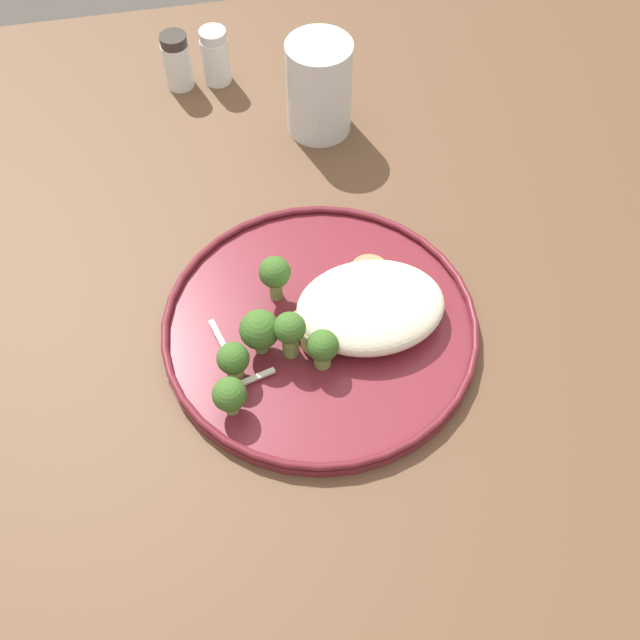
{
  "coord_description": "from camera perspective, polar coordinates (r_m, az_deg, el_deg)",
  "views": [
    {
      "loc": [
        0.07,
        0.45,
        1.37
      ],
      "look_at": [
        -0.01,
        0.03,
        0.76
      ],
      "focal_mm": 45.99,
      "sensor_mm": 36.0,
      "label": 1
    }
  ],
  "objects": [
    {
      "name": "broccoli_floret_rear_charred",
      "position": [
        0.71,
        0.18,
        -1.93
      ],
      "size": [
        0.03,
        0.03,
        0.04
      ],
      "color": "#7A994C",
      "rests_on": "dinner_plate"
    },
    {
      "name": "seared_scallop_right_edge",
      "position": [
        0.75,
        3.52,
        0.5
      ],
      "size": [
        0.03,
        0.03,
        0.01
      ],
      "color": "beige",
      "rests_on": "dinner_plate"
    },
    {
      "name": "pepper_shaker",
      "position": [
        0.99,
        -9.93,
        17.32
      ],
      "size": [
        0.03,
        0.03,
        0.07
      ],
      "color": "white",
      "rests_on": "wooden_dining_table"
    },
    {
      "name": "noodle_bed",
      "position": [
        0.74,
        3.54,
        0.92
      ],
      "size": [
        0.14,
        0.1,
        0.04
      ],
      "color": "beige",
      "rests_on": "dinner_plate"
    },
    {
      "name": "broccoli_floret_small_sprig",
      "position": [
        0.71,
        -2.11,
        -0.79
      ],
      "size": [
        0.03,
        0.03,
        0.05
      ],
      "color": "#7A994C",
      "rests_on": "dinner_plate"
    },
    {
      "name": "salt_shaker",
      "position": [
        0.99,
        -7.3,
        17.73
      ],
      "size": [
        0.03,
        0.03,
        0.07
      ],
      "color": "white",
      "rests_on": "wooden_dining_table"
    },
    {
      "name": "water_glass",
      "position": [
        0.91,
        -0.07,
        15.51
      ],
      "size": [
        0.07,
        0.07,
        0.11
      ],
      "color": "silver",
      "rests_on": "wooden_dining_table"
    },
    {
      "name": "ground",
      "position": [
        1.44,
        -0.78,
        -16.67
      ],
      "size": [
        6.0,
        6.0,
        0.0
      ],
      "primitive_type": "plane",
      "color": "#47423D"
    },
    {
      "name": "seared_scallop_on_noodles",
      "position": [
        0.73,
        -0.07,
        -1.2
      ],
      "size": [
        0.03,
        0.03,
        0.02
      ],
      "color": "#E5C689",
      "rests_on": "dinner_plate"
    },
    {
      "name": "seared_scallop_half_hidden",
      "position": [
        0.74,
        -1.1,
        -0.21
      ],
      "size": [
        0.03,
        0.03,
        0.01
      ],
      "color": "beige",
      "rests_on": "dinner_plate"
    },
    {
      "name": "broccoli_floret_center_pile",
      "position": [
        0.69,
        -6.3,
        -5.22
      ],
      "size": [
        0.03,
        0.03,
        0.04
      ],
      "color": "#89A356",
      "rests_on": "dinner_plate"
    },
    {
      "name": "dinner_plate",
      "position": [
        0.75,
        0.0,
        -0.5
      ],
      "size": [
        0.29,
        0.29,
        0.02
      ],
      "color": "maroon",
      "rests_on": "wooden_dining_table"
    },
    {
      "name": "seared_scallop_tilted_round",
      "position": [
        0.78,
        3.45,
        3.39
      ],
      "size": [
        0.03,
        0.03,
        0.01
      ],
      "color": "#DBB77A",
      "rests_on": "dinner_plate"
    },
    {
      "name": "seared_scallop_center_golden",
      "position": [
        0.76,
        2.21,
        2.3
      ],
      "size": [
        0.03,
        0.03,
        0.01
      ],
      "color": "#DBB77A",
      "rests_on": "dinner_plate"
    },
    {
      "name": "broccoli_floret_split_head",
      "position": [
        0.71,
        -6.06,
        -2.77
      ],
      "size": [
        0.03,
        0.03,
        0.04
      ],
      "color": "#89A356",
      "rests_on": "dinner_plate"
    },
    {
      "name": "seared_scallop_tiny_bay",
      "position": [
        0.75,
        6.22,
        -0.02
      ],
      "size": [
        0.04,
        0.04,
        0.01
      ],
      "color": "#DBB77A",
      "rests_on": "dinner_plate"
    },
    {
      "name": "seared_scallop_front_small",
      "position": [
        0.77,
        6.43,
        2.38
      ],
      "size": [
        0.03,
        0.03,
        0.01
      ],
      "color": "#E5C689",
      "rests_on": "dinner_plate"
    },
    {
      "name": "broccoli_floret_near_rim",
      "position": [
        0.71,
        -4.22,
        -0.72
      ],
      "size": [
        0.04,
        0.04,
        0.05
      ],
      "color": "#7A994C",
      "rests_on": "dinner_plate"
    },
    {
      "name": "broccoli_floret_beside_noodles",
      "position": [
        0.74,
        -3.16,
        3.2
      ],
      "size": [
        0.03,
        0.03,
        0.05
      ],
      "color": "#7A994C",
      "rests_on": "dinner_plate"
    },
    {
      "name": "wooden_dining_table",
      "position": [
        0.84,
        -1.28,
        -2.41
      ],
      "size": [
        1.4,
        1.0,
        0.74
      ],
      "color": "brown",
      "rests_on": "ground"
    },
    {
      "name": "onion_sliver_curled_piece",
      "position": [
        0.72,
        -4.67,
        -4.08
      ],
      "size": [
        0.04,
        0.02,
        0.0
      ],
      "primitive_type": "cube",
      "rotation": [
        0.0,
        0.0,
        0.26
      ],
      "color": "silver",
      "rests_on": "dinner_plate"
    },
    {
      "name": "onion_sliver_short_strip",
      "position": [
        0.74,
        -7.02,
        -1.2
      ],
      "size": [
        0.02,
        0.04,
        0.0
      ],
      "primitive_type": "cube",
      "rotation": [
        0.0,
        0.0,
        4.98
      ],
      "color": "silver",
      "rests_on": "dinner_plate"
    }
  ]
}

